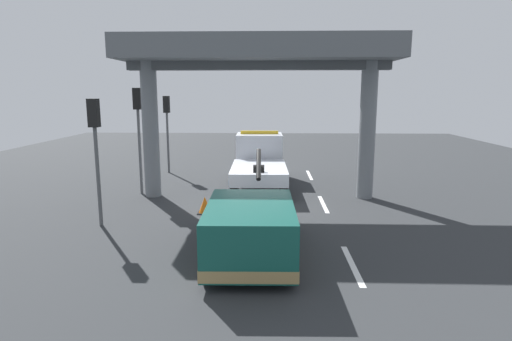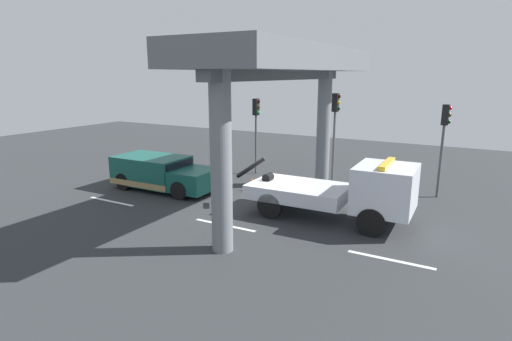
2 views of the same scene
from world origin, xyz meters
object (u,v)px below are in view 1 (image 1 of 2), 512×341
tow_truck_white (259,159)px  traffic_light_far (138,118)px  traffic_light_near (95,134)px  towed_van_green (251,228)px  traffic_light_mid (167,117)px  traffic_cone_orange (205,205)px

tow_truck_white → traffic_light_far: 5.96m
traffic_light_far → traffic_light_near: bearing=-180.0°
tow_truck_white → towed_van_green: tow_truck_white is taller
tow_truck_white → traffic_light_far: size_ratio=1.59×
traffic_light_far → traffic_light_mid: size_ratio=1.09×
traffic_light_near → traffic_cone_orange: size_ratio=6.71×
towed_van_green → traffic_light_near: (2.45, 5.12, 2.28)m
traffic_light_far → traffic_light_mid: traffic_light_far is taller
tow_truck_white → traffic_light_far: bearing=113.8°
traffic_light_near → traffic_cone_orange: traffic_light_near is taller
towed_van_green → traffic_light_far: size_ratio=1.15×
towed_van_green → traffic_cone_orange: (4.02, 1.88, -0.48)m
traffic_light_mid → tow_truck_white: bearing=-118.3°
towed_van_green → traffic_cone_orange: bearing=25.1°
tow_truck_white → traffic_light_mid: 6.09m
towed_van_green → traffic_light_far: 9.00m
traffic_light_near → traffic_light_far: 4.51m
towed_van_green → traffic_light_mid: 13.20m
traffic_cone_orange → traffic_light_far: bearing=47.8°
towed_van_green → traffic_light_near: size_ratio=1.25×
towed_van_green → traffic_light_mid: size_ratio=1.25×
traffic_light_near → tow_truck_white: bearing=-37.1°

